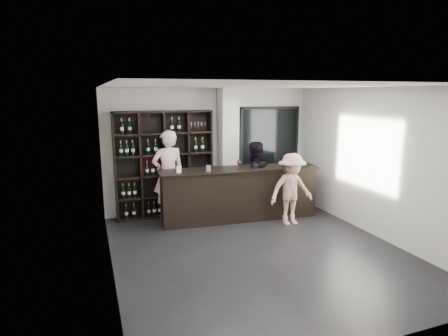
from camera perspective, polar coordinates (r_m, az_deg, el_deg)
name	(u,v)px	position (r m, az deg, el deg)	size (l,w,h in m)	color
floor	(258,251)	(6.91, 5.21, -12.52)	(5.00, 5.50, 0.01)	black
wine_shelf	(164,164)	(8.56, -9.07, 0.56)	(2.20, 0.35, 2.40)	black
structural_column	(228,150)	(8.83, 0.60, 2.68)	(0.40, 0.40, 2.90)	silver
glass_panel	(269,149)	(9.52, 6.91, 2.94)	(1.60, 0.08, 2.10)	black
tasting_counter	(239,194)	(8.35, 2.33, -3.92)	(3.52, 0.72, 1.16)	black
taster_pink	(168,174)	(8.45, -8.48, -0.97)	(0.73, 0.48, 1.99)	#FFBFD3
taster_black	(254,179)	(8.53, 4.54, -1.71)	(0.83, 0.65, 1.72)	black
customer	(291,189)	(8.09, 10.24, -3.21)	(1.00, 0.57, 1.55)	tan
wine_glass	(239,164)	(8.11, 2.29, 0.61)	(0.09, 0.09, 0.22)	white
spit_cup	(208,169)	(7.85, -2.41, -0.08)	(0.10, 0.10, 0.13)	silver
napkin_stack	(281,164)	(8.80, 8.69, 0.67)	(0.11, 0.11, 0.02)	white
card_stand	(179,170)	(7.77, -6.93, -0.23)	(0.10, 0.05, 0.14)	white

